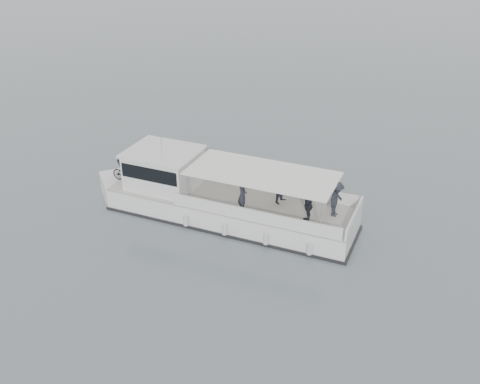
# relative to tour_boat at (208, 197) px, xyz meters

# --- Properties ---
(ground) EXTENTS (1400.00, 1400.00, 0.00)m
(ground) POSITION_rel_tour_boat_xyz_m (6.63, -0.68, -0.98)
(ground) COLOR slate
(ground) RESTS_ON ground
(tour_boat) EXTENTS (14.41, 4.93, 5.99)m
(tour_boat) POSITION_rel_tour_boat_xyz_m (0.00, 0.00, 0.00)
(tour_boat) COLOR white
(tour_boat) RESTS_ON ground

